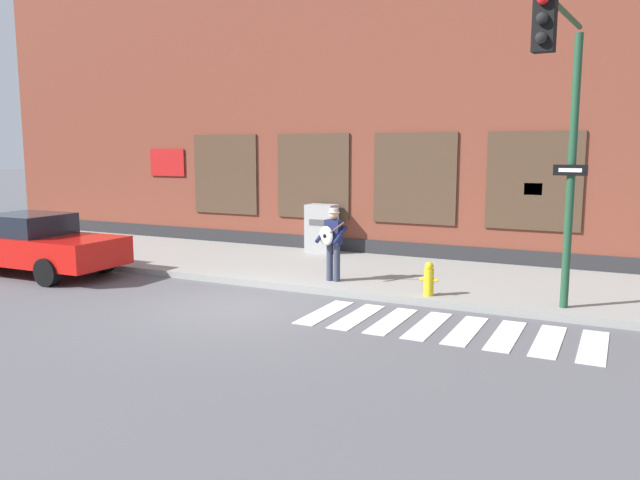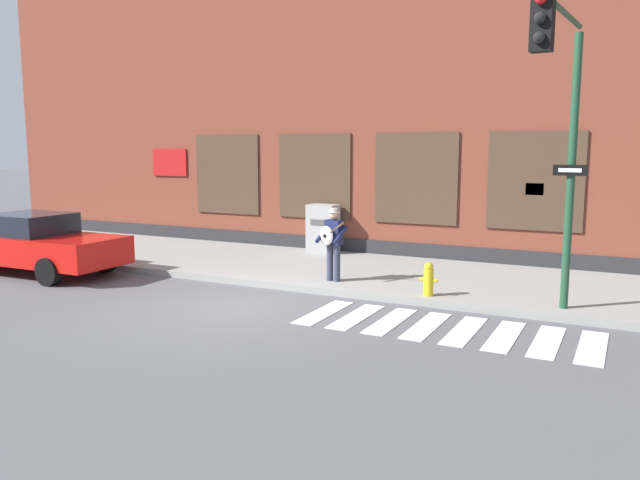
{
  "view_description": "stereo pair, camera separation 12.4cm",
  "coord_description": "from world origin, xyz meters",
  "px_view_note": "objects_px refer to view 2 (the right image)",
  "views": [
    {
      "loc": [
        6.83,
        -10.24,
        3.14
      ],
      "look_at": [
        0.84,
        1.92,
        1.16
      ],
      "focal_mm": 35.0,
      "sensor_mm": 36.0,
      "label": 1
    },
    {
      "loc": [
        6.94,
        -10.18,
        3.14
      ],
      "look_at": [
        0.84,
        1.92,
        1.16
      ],
      "focal_mm": 35.0,
      "sensor_mm": 36.0,
      "label": 2
    }
  ],
  "objects_px": {
    "busker": "(332,240)",
    "fire_hydrant": "(429,279)",
    "red_car": "(37,244)",
    "utility_box": "(323,228)",
    "traffic_light": "(561,110)"
  },
  "relations": [
    {
      "from": "busker",
      "to": "traffic_light",
      "type": "bearing_deg",
      "value": -15.95
    },
    {
      "from": "busker",
      "to": "fire_hydrant",
      "type": "distance_m",
      "value": 2.49
    },
    {
      "from": "red_car",
      "to": "utility_box",
      "type": "bearing_deg",
      "value": 45.28
    },
    {
      "from": "utility_box",
      "to": "fire_hydrant",
      "type": "xyz_separation_m",
      "value": [
        4.36,
        -3.91,
        -0.35
      ]
    },
    {
      "from": "red_car",
      "to": "busker",
      "type": "relative_size",
      "value": 2.78
    },
    {
      "from": "traffic_light",
      "to": "utility_box",
      "type": "relative_size",
      "value": 3.74
    },
    {
      "from": "red_car",
      "to": "fire_hydrant",
      "type": "bearing_deg",
      "value": 8.83
    },
    {
      "from": "traffic_light",
      "to": "red_car",
      "type": "bearing_deg",
      "value": -177.51
    },
    {
      "from": "fire_hydrant",
      "to": "red_car",
      "type": "bearing_deg",
      "value": -171.17
    },
    {
      "from": "red_car",
      "to": "traffic_light",
      "type": "xyz_separation_m",
      "value": [
        12.21,
        0.53,
        3.01
      ]
    },
    {
      "from": "traffic_light",
      "to": "utility_box",
      "type": "distance_m",
      "value": 8.9
    },
    {
      "from": "traffic_light",
      "to": "fire_hydrant",
      "type": "relative_size",
      "value": 7.47
    },
    {
      "from": "busker",
      "to": "fire_hydrant",
      "type": "relative_size",
      "value": 2.38
    },
    {
      "from": "busker",
      "to": "utility_box",
      "type": "bearing_deg",
      "value": 119.52
    },
    {
      "from": "red_car",
      "to": "busker",
      "type": "bearing_deg",
      "value": 14.63
    }
  ]
}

